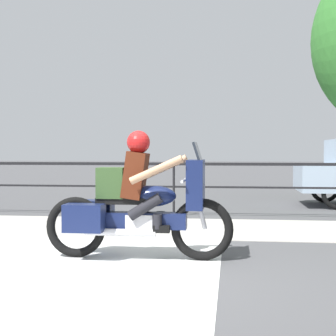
# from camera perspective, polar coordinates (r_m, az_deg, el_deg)

# --- Properties ---
(ground_plane) EXTENTS (120.00, 120.00, 0.00)m
(ground_plane) POSITION_cam_1_polar(r_m,az_deg,el_deg) (5.82, -4.91, -11.56)
(ground_plane) COLOR #4C4C4F
(sidewalk_band) EXTENTS (44.00, 2.40, 0.01)m
(sidewalk_band) POSITION_cam_1_polar(r_m,az_deg,el_deg) (9.12, -0.47, -6.60)
(sidewalk_band) COLOR #B7B2A8
(sidewalk_band) RESTS_ON ground
(crosswalk_band) EXTENTS (3.77, 6.00, 0.01)m
(crosswalk_band) POSITION_cam_1_polar(r_m,az_deg,el_deg) (5.86, -13.46, -11.47)
(crosswalk_band) COLOR silver
(crosswalk_band) RESTS_ON ground
(fence_railing) EXTENTS (36.00, 0.05, 1.11)m
(fence_railing) POSITION_cam_1_polar(r_m,az_deg,el_deg) (10.60, 0.64, -0.66)
(fence_railing) COLOR black
(fence_railing) RESTS_ON ground
(motorcycle) EXTENTS (2.38, 0.76, 1.61)m
(motorcycle) POSITION_cam_1_polar(r_m,az_deg,el_deg) (6.45, -3.46, -3.85)
(motorcycle) COLOR black
(motorcycle) RESTS_ON ground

